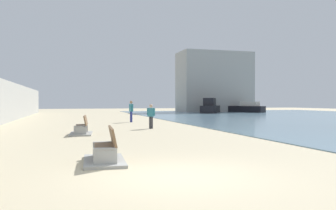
{
  "coord_description": "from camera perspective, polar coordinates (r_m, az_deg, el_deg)",
  "views": [
    {
      "loc": [
        -2.3,
        -7.38,
        1.68
      ],
      "look_at": [
        3.64,
        13.3,
        1.48
      ],
      "focal_mm": 36.51,
      "sensor_mm": 36.0,
      "label": 1
    }
  ],
  "objects": [
    {
      "name": "ground_plane",
      "position": [
        25.54,
        -10.84,
        -3.24
      ],
      "size": [
        120.0,
        120.0,
        0.0
      ],
      "primitive_type": "plane",
      "color": "#C6B793"
    },
    {
      "name": "person_standing",
      "position": [
        21.37,
        -2.86,
        -1.63
      ],
      "size": [
        0.46,
        0.32,
        1.52
      ],
      "color": "#333338",
      "rests_on": "ground"
    },
    {
      "name": "boat_far_right",
      "position": [
        55.2,
        12.77,
        -0.51
      ],
      "size": [
        4.59,
        6.6,
        1.67
      ],
      "color": "black",
      "rests_on": "water_bay"
    },
    {
      "name": "boat_mid_bay",
      "position": [
        51.73,
        7.07,
        -0.39
      ],
      "size": [
        5.49,
        7.28,
        2.2
      ],
      "color": "black",
      "rests_on": "water_bay"
    },
    {
      "name": "bench_near",
      "position": [
        9.72,
        -10.44,
        -8.03
      ],
      "size": [
        1.21,
        2.16,
        0.98
      ],
      "color": "#9E9E99",
      "rests_on": "ground"
    },
    {
      "name": "bench_far",
      "position": [
        18.14,
        -14.22,
        -4.05
      ],
      "size": [
        1.29,
        2.19,
        0.98
      ],
      "color": "#9E9E99",
      "rests_on": "ground"
    },
    {
      "name": "person_walking",
      "position": [
        28.18,
        -6.16,
        -0.76
      ],
      "size": [
        0.3,
        0.48,
        1.77
      ],
      "color": "navy",
      "rests_on": "ground"
    },
    {
      "name": "harbor_building",
      "position": [
        58.41,
        7.72,
        3.79
      ],
      "size": [
        12.0,
        6.0,
        9.99
      ],
      "primitive_type": "cube",
      "color": "#9E9E99",
      "rests_on": "ground"
    }
  ]
}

